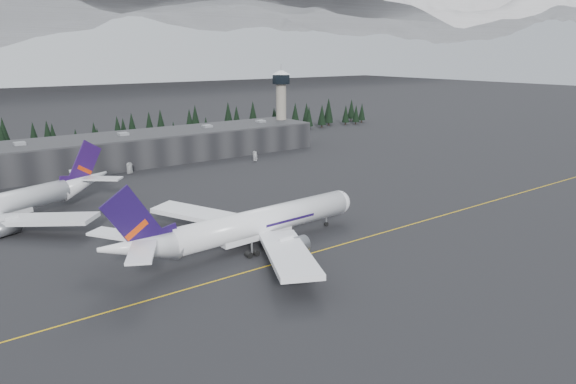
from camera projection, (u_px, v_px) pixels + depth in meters
ground at (335, 243)px, 130.39m from camera, size 1400.00×1400.00×0.00m
taxiline at (340, 245)px, 128.83m from camera, size 400.00×0.40×0.02m
terminal at (147, 147)px, 225.86m from camera, size 160.00×30.00×12.60m
control_tower at (281, 99)px, 266.54m from camera, size 10.00×10.00×37.70m
treeline at (119, 134)px, 254.30m from camera, size 360.00×20.00×15.00m
jet_main at (245, 226)px, 124.83m from camera, size 71.36×65.78×20.97m
jet_parked at (4, 204)px, 143.66m from camera, size 66.24×59.39×20.10m
gse_vehicle_a at (130, 172)px, 203.86m from camera, size 2.55×4.89×1.32m
gse_vehicle_b at (255, 160)px, 227.56m from camera, size 4.89×3.27×1.55m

